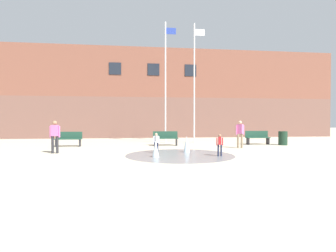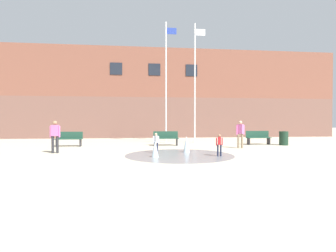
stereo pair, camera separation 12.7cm
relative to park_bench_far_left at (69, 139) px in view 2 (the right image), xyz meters
name	(u,v)px [view 2 (the right image)]	position (x,y,z in m)	size (l,w,h in m)	color
ground_plane	(197,182)	(5.77, -10.16, -0.48)	(100.00, 100.00, 0.00)	#BCB299
library_building	(153,96)	(5.77, 10.58, 3.74)	(36.00, 6.05, 8.44)	brown
splash_fountain	(177,151)	(6.04, -4.74, -0.30)	(4.98, 4.98, 0.82)	gray
park_bench_far_left	(69,139)	(0.00, 0.00, 0.00)	(1.60, 0.44, 0.91)	#28282D
park_bench_under_right_flagpole	(166,138)	(6.03, -0.08, 0.00)	(1.60, 0.44, 0.91)	#28282D
park_bench_far_right	(258,137)	(12.24, -0.11, 0.00)	(1.60, 0.44, 0.91)	#28282D
adult_in_red	(55,134)	(0.22, -3.47, 0.45)	(0.50, 0.26, 1.59)	#28282D
adult_near_bench	(240,132)	(10.12, -2.25, 0.45)	(0.50, 0.39, 1.59)	#89755B
child_in_fountain	(219,143)	(7.85, -5.48, 0.10)	(0.31, 0.23, 0.99)	#1E233D
child_running	(156,141)	(5.12, -3.97, 0.10)	(0.31, 0.24, 0.99)	#1E233D
flagpole_left	(166,79)	(6.25, 1.69, 4.05)	(0.80, 0.10, 8.57)	silver
flagpole_right	(195,80)	(8.33, 1.69, 4.05)	(0.80, 0.10, 8.56)	silver
trash_can	(284,138)	(13.68, -0.73, -0.03)	(0.56, 0.56, 0.90)	#193323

